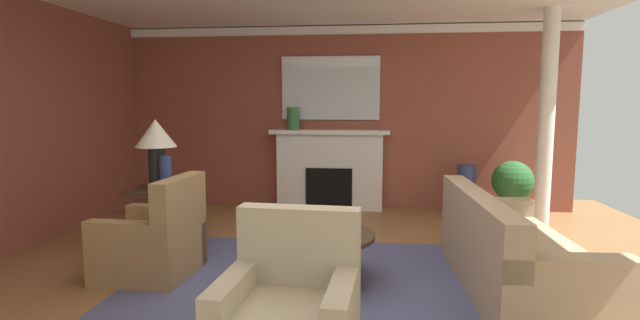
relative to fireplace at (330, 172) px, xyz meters
The scene contains 19 objects.
ground_plane 3.20m from the fireplace, 88.33° to the right, with size 8.57×8.57×0.00m, color olive.
wall_fireplace 0.85m from the fireplace, 66.40° to the left, with size 7.07×0.12×2.79m, color brown.
crown_moulding 2.14m from the fireplace, 54.82° to the left, with size 7.07×0.08×0.12m, color white.
area_rug 3.03m from the fireplace, 86.56° to the right, with size 3.44×2.44×0.01m, color #4C517A.
fireplace is the anchor object (origin of this frame).
mantel_mirror 1.28m from the fireplace, 90.00° to the left, with size 1.49×0.04×0.96m, color silver.
sofa 3.53m from the fireplace, 58.29° to the right, with size 0.98×2.13×0.85m.
armchair_near_window 3.32m from the fireplace, 114.87° to the right, with size 0.85×0.85×0.95m.
armchair_facing_fireplace 4.42m from the fireplace, 88.03° to the right, with size 0.85×0.85×0.95m.
coffee_table 2.98m from the fireplace, 86.56° to the right, with size 1.00×1.00×0.45m.
side_table 2.81m from the fireplace, 126.96° to the right, with size 0.56×0.56×0.70m.
table_lamp 2.88m from the fireplace, 126.96° to the right, with size 0.44×0.44×0.75m.
vase_tall_corner 2.01m from the fireplace, ahead, with size 0.26×0.26×0.75m, color navy.
vase_mantel_left 0.98m from the fireplace, behind, with size 0.19×0.19×0.34m, color #33703D.
vase_on_side_table 2.84m from the fireplace, 123.05° to the right, with size 0.12×0.12×0.37m, color navy.
book_red_cover 3.01m from the fireplace, 83.27° to the right, with size 0.26×0.17×0.05m, color tan.
book_art_folio 3.14m from the fireplace, 88.11° to the right, with size 0.21×0.16×0.04m, color maroon.
potted_plant 2.62m from the fireplace, ahead, with size 0.56×0.56×0.83m.
column_white 3.06m from the fireplace, 16.97° to the right, with size 0.20×0.20×2.79m, color white.
Camera 1 is at (0.54, -3.95, 1.62)m, focal length 26.44 mm.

